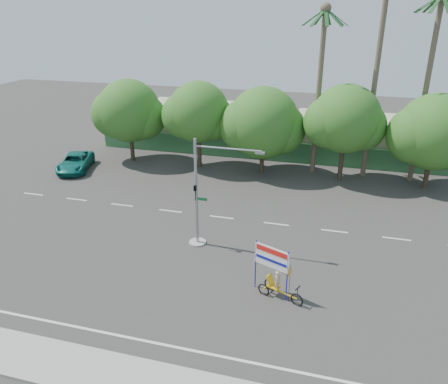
# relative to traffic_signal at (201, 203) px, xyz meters

# --- Properties ---
(ground) EXTENTS (120.00, 120.00, 0.00)m
(ground) POSITION_rel_traffic_signal_xyz_m (2.20, -3.98, -2.92)
(ground) COLOR #33302D
(ground) RESTS_ON ground
(fence) EXTENTS (38.00, 0.08, 2.00)m
(fence) POSITION_rel_traffic_signal_xyz_m (2.20, 17.52, -1.92)
(fence) COLOR #336B3D
(fence) RESTS_ON ground
(building_left) EXTENTS (12.00, 8.00, 4.00)m
(building_left) POSITION_rel_traffic_signal_xyz_m (-7.80, 22.02, -0.92)
(building_left) COLOR #B4AB8F
(building_left) RESTS_ON ground
(building_right) EXTENTS (14.00, 8.00, 3.60)m
(building_right) POSITION_rel_traffic_signal_xyz_m (10.20, 22.02, -1.12)
(building_right) COLOR #B4AB8F
(building_right) RESTS_ON ground
(tree_far_left) EXTENTS (7.14, 6.00, 7.96)m
(tree_far_left) POSITION_rel_traffic_signal_xyz_m (-11.85, 14.02, 1.84)
(tree_far_left) COLOR #473828
(tree_far_left) RESTS_ON ground
(tree_left) EXTENTS (6.66, 5.60, 8.07)m
(tree_left) POSITION_rel_traffic_signal_xyz_m (-4.85, 14.02, 2.14)
(tree_left) COLOR #473828
(tree_left) RESTS_ON ground
(tree_center) EXTENTS (7.62, 6.40, 7.85)m
(tree_center) POSITION_rel_traffic_signal_xyz_m (1.14, 14.02, 1.55)
(tree_center) COLOR #473828
(tree_center) RESTS_ON ground
(tree_right) EXTENTS (6.90, 5.80, 8.36)m
(tree_right) POSITION_rel_traffic_signal_xyz_m (8.15, 14.02, 2.32)
(tree_right) COLOR #473828
(tree_right) RESTS_ON ground
(tree_far_right) EXTENTS (7.38, 6.20, 7.94)m
(tree_far_right) POSITION_rel_traffic_signal_xyz_m (15.15, 14.02, 1.73)
(tree_far_right) COLOR #473828
(tree_far_right) RESTS_ON ground
(palm_tall) EXTENTS (3.73, 3.79, 17.45)m
(palm_tall) POSITION_rel_traffic_signal_xyz_m (10.20, 15.52, 7.55)
(palm_tall) COLOR #70604C
(palm_tall) RESTS_ON ground
(palm_mid) EXTENTS (3.73, 3.79, 15.45)m
(palm_mid) POSITION_rel_traffic_signal_xyz_m (14.20, 15.52, 6.48)
(palm_mid) COLOR #70604C
(palm_mid) RESTS_ON ground
(palm_short) EXTENTS (3.73, 3.79, 14.45)m
(palm_short) POSITION_rel_traffic_signal_xyz_m (5.70, 15.52, 5.94)
(palm_short) COLOR #70604C
(palm_short) RESTS_ON ground
(traffic_signal) EXTENTS (4.72, 1.10, 7.00)m
(traffic_signal) POSITION_rel_traffic_signal_xyz_m (0.00, 0.00, 0.00)
(traffic_signal) COLOR gray
(traffic_signal) RESTS_ON ground
(trike_billboard) EXTENTS (2.80, 1.39, 2.95)m
(trike_billboard) POSITION_rel_traffic_signal_xyz_m (5.41, -4.19, -1.73)
(trike_billboard) COLOR black
(trike_billboard) RESTS_ON ground
(pickup_truck) EXTENTS (4.00, 5.91, 1.50)m
(pickup_truck) POSITION_rel_traffic_signal_xyz_m (-15.71, 10.07, -2.17)
(pickup_truck) COLOR #0E675B
(pickup_truck) RESTS_ON ground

